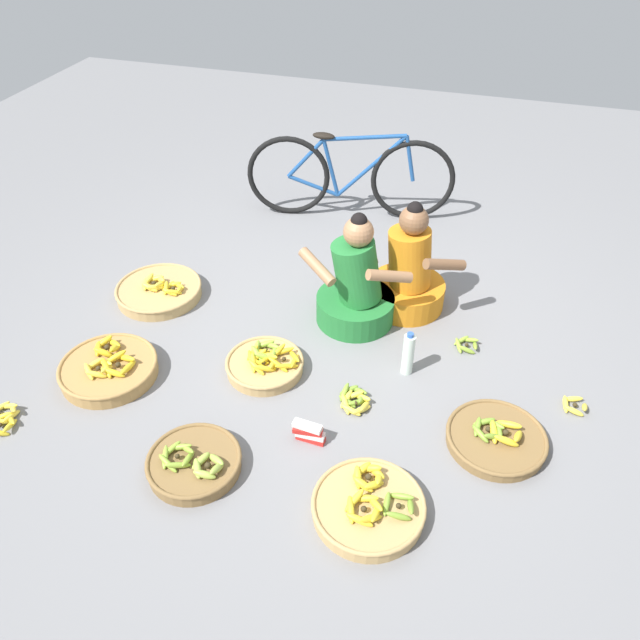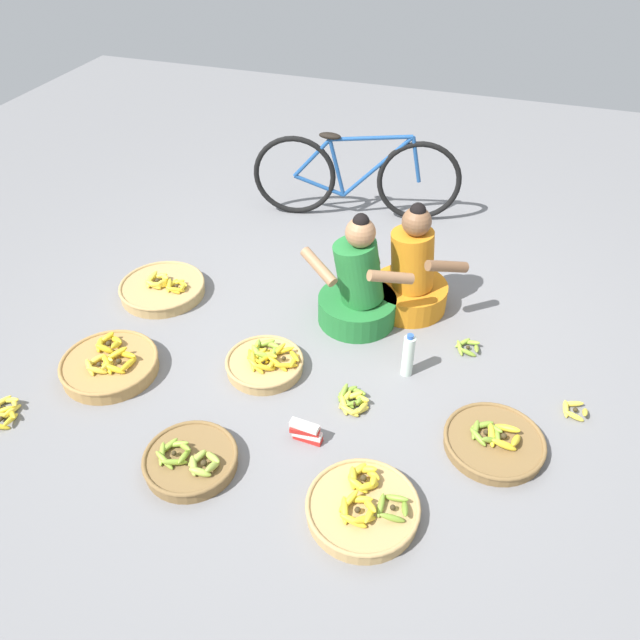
% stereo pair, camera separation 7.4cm
% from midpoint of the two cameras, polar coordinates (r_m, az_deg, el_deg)
% --- Properties ---
extents(ground_plane, '(10.00, 10.00, 0.00)m').
position_cam_midpoint_polar(ground_plane, '(4.02, 1.42, -2.20)').
color(ground_plane, slate).
extents(vendor_woman_front, '(0.74, 0.52, 0.80)m').
position_cam_midpoint_polar(vendor_woman_front, '(4.07, 3.99, 2.87)').
color(vendor_woman_front, '#237233').
rests_on(vendor_woman_front, ground).
extents(vendor_woman_behind, '(0.75, 0.52, 0.79)m').
position_cam_midpoint_polar(vendor_woman_behind, '(4.23, 8.77, 4.01)').
color(vendor_woman_behind, orange).
rests_on(vendor_woman_behind, ground).
extents(bicycle_leaning, '(1.67, 0.40, 0.73)m').
position_cam_midpoint_polar(bicycle_leaning, '(5.24, 3.71, 12.91)').
color(bicycle_leaning, black).
rests_on(bicycle_leaning, ground).
extents(banana_basket_front_center, '(0.56, 0.56, 0.15)m').
position_cam_midpoint_polar(banana_basket_front_center, '(3.15, 4.66, -16.68)').
color(banana_basket_front_center, tan).
rests_on(banana_basket_front_center, ground).
extents(banana_basket_back_center, '(0.60, 0.60, 0.16)m').
position_cam_midpoint_polar(banana_basket_back_center, '(4.54, -13.73, 2.85)').
color(banana_basket_back_center, tan).
rests_on(banana_basket_back_center, ground).
extents(banana_basket_near_bicycle, '(0.49, 0.49, 0.15)m').
position_cam_midpoint_polar(banana_basket_near_bicycle, '(3.37, -11.10, -12.44)').
color(banana_basket_near_bicycle, brown).
rests_on(banana_basket_near_bicycle, ground).
extents(banana_basket_front_right, '(0.54, 0.54, 0.14)m').
position_cam_midpoint_polar(banana_basket_front_right, '(3.53, 16.21, -10.62)').
color(banana_basket_front_right, brown).
rests_on(banana_basket_front_right, ground).
extents(banana_basket_back_left, '(0.48, 0.48, 0.15)m').
position_cam_midpoint_polar(banana_basket_back_left, '(3.82, -4.48, -3.91)').
color(banana_basket_back_left, tan).
rests_on(banana_basket_back_left, ground).
extents(banana_basket_mid_left, '(0.59, 0.59, 0.16)m').
position_cam_midpoint_polar(banana_basket_mid_left, '(3.99, -18.14, -3.90)').
color(banana_basket_mid_left, '#A87F47').
rests_on(banana_basket_mid_left, ground).
extents(loose_bananas_back_right, '(0.24, 0.27, 0.08)m').
position_cam_midpoint_polar(loose_bananas_back_right, '(3.96, -26.54, -7.56)').
color(loose_bananas_back_right, yellow).
rests_on(loose_bananas_back_right, ground).
extents(loose_bananas_front_left, '(0.17, 0.17, 0.07)m').
position_cam_midpoint_polar(loose_bananas_front_left, '(4.08, 13.85, -2.39)').
color(loose_bananas_front_left, '#8CAD38').
rests_on(loose_bananas_front_left, ground).
extents(loose_bananas_mid_right, '(0.22, 0.25, 0.08)m').
position_cam_midpoint_polar(loose_bananas_mid_right, '(3.63, 3.60, -7.35)').
color(loose_bananas_mid_right, olive).
rests_on(loose_bananas_mid_right, ground).
extents(loose_bananas_near_vendor, '(0.15, 0.15, 0.08)m').
position_cam_midpoint_polar(loose_bananas_near_vendor, '(3.86, 22.75, -7.61)').
color(loose_bananas_near_vendor, yellow).
rests_on(loose_bananas_near_vendor, ground).
extents(water_bottle, '(0.07, 0.07, 0.30)m').
position_cam_midpoint_polar(water_bottle, '(3.76, 8.61, -3.24)').
color(water_bottle, silver).
rests_on(water_bottle, ground).
extents(packet_carton_stack, '(0.18, 0.07, 0.12)m').
position_cam_midpoint_polar(packet_carton_stack, '(3.41, -0.65, -10.20)').
color(packet_carton_stack, red).
rests_on(packet_carton_stack, ground).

